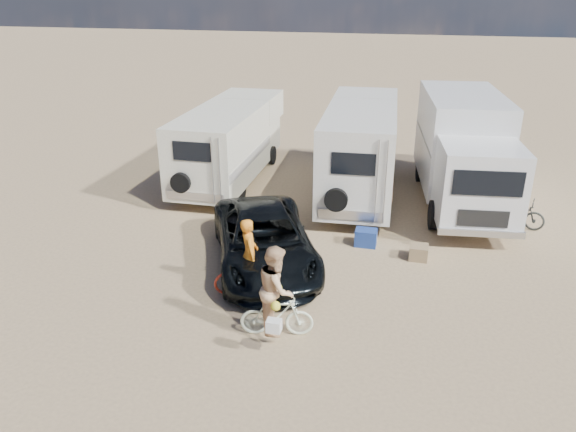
% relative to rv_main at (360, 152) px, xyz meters
% --- Properties ---
extents(ground, '(140.00, 140.00, 0.00)m').
position_rel_rv_main_xyz_m(ground, '(-0.11, -6.89, -1.54)').
color(ground, tan).
rests_on(ground, ground).
extents(rv_main, '(2.54, 6.97, 3.08)m').
position_rel_rv_main_xyz_m(rv_main, '(0.00, 0.00, 0.00)').
color(rv_main, silver).
rests_on(rv_main, ground).
extents(rv_left, '(2.27, 7.14, 2.72)m').
position_rel_rv_main_xyz_m(rv_left, '(-4.80, 0.60, -0.18)').
color(rv_left, white).
rests_on(rv_left, ground).
extents(box_truck, '(3.13, 7.35, 3.46)m').
position_rel_rv_main_xyz_m(box_truck, '(3.35, -0.08, 0.19)').
color(box_truck, silver).
rests_on(box_truck, ground).
extents(dark_suv, '(4.18, 5.67, 1.43)m').
position_rel_rv_main_xyz_m(dark_suv, '(-1.80, -5.67, -0.82)').
color(dark_suv, black).
rests_on(dark_suv, ground).
extents(bike_man, '(1.81, 1.23, 0.90)m').
position_rel_rv_main_xyz_m(bike_man, '(-1.77, -7.06, -1.09)').
color(bike_man, red).
rests_on(bike_man, ground).
extents(bike_woman, '(1.59, 0.71, 0.92)m').
position_rel_rv_main_xyz_m(bike_woman, '(-0.73, -8.61, -1.08)').
color(bike_woman, beige).
rests_on(bike_woman, ground).
extents(rider_man, '(0.62, 0.73, 1.71)m').
position_rel_rv_main_xyz_m(rider_man, '(-1.77, -7.06, -0.69)').
color(rider_man, orange).
rests_on(rider_man, ground).
extents(rider_woman, '(0.87, 1.03, 1.87)m').
position_rel_rv_main_xyz_m(rider_woman, '(-0.73, -8.61, -0.60)').
color(rider_woman, '#DDAF80').
rests_on(rider_woman, ground).
extents(bike_parked, '(1.82, 1.00, 0.91)m').
position_rel_rv_main_xyz_m(bike_parked, '(4.86, -1.62, -1.09)').
color(bike_parked, '#2A2D2A').
rests_on(bike_parked, ground).
extents(cooler, '(0.60, 0.44, 0.48)m').
position_rel_rv_main_xyz_m(cooler, '(0.66, -3.92, -1.30)').
color(cooler, navy).
rests_on(cooler, ground).
extents(crate, '(0.49, 0.49, 0.39)m').
position_rel_rv_main_xyz_m(crate, '(2.11, -4.42, -1.35)').
color(crate, olive).
rests_on(crate, ground).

